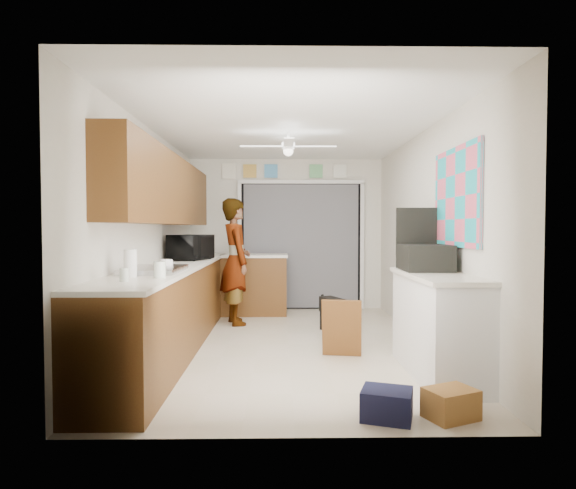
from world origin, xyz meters
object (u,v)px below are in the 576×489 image
object	(u,v)px
cup	(166,265)
dog	(333,313)
cardboard_box	(451,404)
navy_crate	(387,404)
suitcase	(425,257)
paper_towel_roll	(130,263)
microwave	(191,247)
man	(236,261)

from	to	relation	value
cup	dog	bearing A→B (deg)	38.60
cardboard_box	dog	world-z (taller)	dog
navy_crate	dog	distance (m)	2.89
cardboard_box	cup	bearing A→B (deg)	148.64
suitcase	dog	xyz separation A→B (m)	(-0.73, 1.56, -0.82)
paper_towel_roll	microwave	bearing A→B (deg)	87.18
man	dog	xyz separation A→B (m)	(1.32, -0.53, -0.64)
cup	microwave	bearing A→B (deg)	91.05
cup	suitcase	world-z (taller)	suitcase
suitcase	cardboard_box	world-z (taller)	suitcase
cardboard_box	navy_crate	bearing A→B (deg)	180.00
cup	dog	size ratio (longest dim) A/B	0.21
suitcase	cardboard_box	size ratio (longest dim) A/B	1.72
man	paper_towel_roll	bearing A→B (deg)	147.99
dog	cup	bearing A→B (deg)	-163.55
cardboard_box	paper_towel_roll	bearing A→B (deg)	163.75
navy_crate	man	bearing A→B (deg)	112.07
man	dog	world-z (taller)	man
cup	suitcase	size ratio (longest dim) A/B	0.23
microwave	cardboard_box	world-z (taller)	microwave
cup	cardboard_box	world-z (taller)	cup
suitcase	cardboard_box	distance (m)	1.65
microwave	navy_crate	bearing A→B (deg)	-130.08
cup	navy_crate	xyz separation A→B (m)	(1.89, -1.43, -0.89)
paper_towel_roll	man	size ratio (longest dim) A/B	0.13
cup	paper_towel_roll	size ratio (longest dim) A/B	0.56
microwave	suitcase	world-z (taller)	microwave
dog	microwave	bearing A→B (deg)	156.99
microwave	cup	bearing A→B (deg)	-162.38
microwave	navy_crate	xyz separation A→B (m)	(1.92, -2.91, -1.00)
dog	man	bearing A→B (deg)	135.94
navy_crate	dog	world-z (taller)	dog
suitcase	dog	bearing A→B (deg)	117.16
paper_towel_roll	suitcase	distance (m)	2.75
cup	navy_crate	size ratio (longest dim) A/B	0.38
cardboard_box	dog	xyz separation A→B (m)	(-0.52, 2.89, 0.14)
microwave	suitcase	xyz separation A→B (m)	(2.58, -1.58, -0.04)
navy_crate	man	size ratio (longest dim) A/B	0.20
navy_crate	cardboard_box	bearing A→B (deg)	0.00
microwave	suitcase	size ratio (longest dim) A/B	1.00
man	dog	bearing A→B (deg)	-130.53
microwave	cardboard_box	size ratio (longest dim) A/B	1.73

